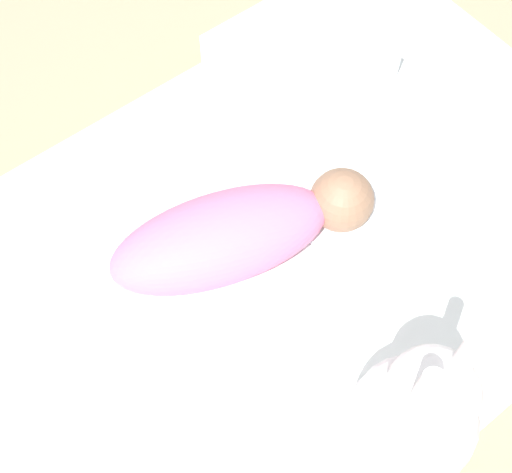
% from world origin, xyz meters
% --- Properties ---
extents(ground_plane, '(12.00, 12.00, 0.00)m').
position_xyz_m(ground_plane, '(0.00, 0.00, 0.00)').
color(ground_plane, '#9E8466').
extents(bed_mattress, '(1.51, 1.01, 0.19)m').
position_xyz_m(bed_mattress, '(0.00, 0.00, 0.10)').
color(bed_mattress, white).
rests_on(bed_mattress, ground_plane).
extents(burp_cloth, '(0.24, 0.21, 0.02)m').
position_xyz_m(burp_cloth, '(0.15, -0.02, 0.20)').
color(burp_cloth, white).
rests_on(burp_cloth, bed_mattress).
extents(swaddled_baby, '(0.55, 0.32, 0.14)m').
position_xyz_m(swaddled_baby, '(-0.09, 0.05, 0.26)').
color(swaddled_baby, pink).
rests_on(swaddled_baby, bed_mattress).
extents(pillow, '(0.34, 0.30, 0.10)m').
position_xyz_m(pillow, '(0.30, 0.34, 0.24)').
color(pillow, white).
rests_on(pillow, bed_mattress).
extents(bunny_plush, '(0.21, 0.21, 0.40)m').
position_xyz_m(bunny_plush, '(-0.09, -0.43, 0.34)').
color(bunny_plush, white).
rests_on(bunny_plush, bed_mattress).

